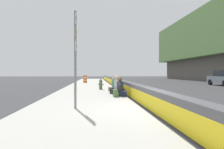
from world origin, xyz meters
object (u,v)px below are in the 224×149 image
(seated_person_middle, at_px, (117,88))
(seated_person_rear, at_px, (117,87))
(construction_barrel, at_px, (85,79))
(fire_hydrant, at_px, (101,84))
(route_sign_post, at_px, (75,52))
(backpack, at_px, (116,93))
(seated_person_far, at_px, (114,87))
(seated_person_foreground, at_px, (120,90))

(seated_person_middle, xyz_separation_m, seated_person_rear, (1.15, -0.06, 0.01))
(seated_person_middle, height_order, construction_barrel, seated_person_middle)
(fire_hydrant, height_order, seated_person_rear, seated_person_rear)
(route_sign_post, height_order, backpack, route_sign_post)
(fire_hydrant, relative_size, seated_person_middle, 0.79)
(route_sign_post, xyz_separation_m, seated_person_far, (7.52, -2.12, -1.77))
(seated_person_middle, distance_m, construction_barrel, 16.13)
(seated_person_foreground, height_order, construction_barrel, seated_person_foreground)
(seated_person_foreground, bearing_deg, seated_person_middle, 1.07)
(backpack, relative_size, construction_barrel, 0.42)
(seated_person_foreground, distance_m, seated_person_rear, 2.37)
(backpack, bearing_deg, route_sign_post, 154.04)
(fire_hydrant, distance_m, seated_person_middle, 3.94)
(seated_person_middle, height_order, backpack, seated_person_middle)
(route_sign_post, bearing_deg, fire_hydrant, -7.37)
(route_sign_post, bearing_deg, seated_person_foreground, -26.85)
(fire_hydrant, height_order, seated_person_far, seated_person_far)
(seated_person_rear, distance_m, backpack, 2.83)
(seated_person_middle, xyz_separation_m, backpack, (-1.66, 0.27, -0.15))
(seated_person_far, distance_m, construction_barrel, 14.10)
(seated_person_middle, relative_size, seated_person_rear, 0.96)
(fire_hydrant, xyz_separation_m, construction_barrel, (12.09, 1.69, 0.03))
(seated_person_middle, bearing_deg, fire_hydrant, 13.52)
(seated_person_middle, xyz_separation_m, construction_barrel, (15.92, 2.61, 0.13))
(construction_barrel, bearing_deg, seated_person_rear, -169.76)
(backpack, xyz_separation_m, construction_barrel, (17.58, 2.34, 0.28))
(seated_person_rear, bearing_deg, backpack, 173.32)
(seated_person_far, relative_size, construction_barrel, 1.10)
(fire_hydrant, relative_size, construction_barrel, 0.93)
(route_sign_post, xyz_separation_m, seated_person_rear, (6.60, -2.18, -1.73))
(seated_person_foreground, xyz_separation_m, seated_person_far, (3.29, 0.02, -0.00))
(seated_person_rear, height_order, backpack, seated_person_rear)
(seated_person_far, bearing_deg, seated_person_foreground, -179.58)
(route_sign_post, distance_m, construction_barrel, 21.44)
(seated_person_foreground, relative_size, backpack, 2.63)
(seated_person_far, bearing_deg, construction_barrel, 10.67)
(seated_person_rear, bearing_deg, construction_barrel, 10.24)
(seated_person_rear, xyz_separation_m, backpack, (-2.81, 0.33, -0.17))
(seated_person_rear, bearing_deg, fire_hydrant, 20.06)
(seated_person_foreground, bearing_deg, seated_person_rear, -0.84)
(route_sign_post, distance_m, seated_person_far, 8.01)
(construction_barrel, bearing_deg, route_sign_post, -178.68)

